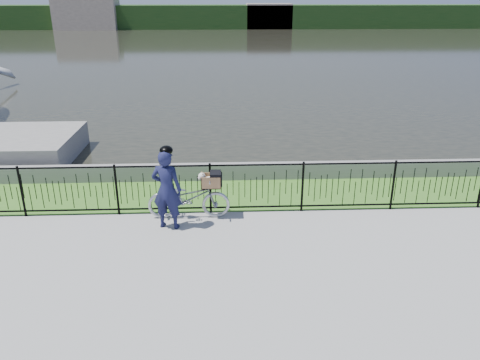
{
  "coord_description": "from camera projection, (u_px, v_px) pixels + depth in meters",
  "views": [
    {
      "loc": [
        -0.76,
        -7.7,
        4.49
      ],
      "look_at": [
        -0.39,
        1.0,
        1.0
      ],
      "focal_mm": 35.0,
      "sensor_mm": 36.0,
      "label": 1
    }
  ],
  "objects": [
    {
      "name": "far_building_left",
      "position": [
        87.0,
        14.0,
        61.16
      ],
      "size": [
        8.0,
        4.0,
        4.0
      ],
      "primitive_type": "cube",
      "color": "gray",
      "rests_on": "ground"
    },
    {
      "name": "fence",
      "position": [
        257.0,
        188.0,
        10.11
      ],
      "size": [
        14.0,
        0.06,
        1.15
      ],
      "primitive_type": null,
      "color": "black",
      "rests_on": "ground"
    },
    {
      "name": "far_building_right",
      "position": [
        269.0,
        16.0,
        62.74
      ],
      "size": [
        6.0,
        3.0,
        3.2
      ],
      "primitive_type": "cube",
      "color": "gray",
      "rests_on": "ground"
    },
    {
      "name": "cyclist",
      "position": [
        167.0,
        188.0,
        9.34
      ],
      "size": [
        0.68,
        0.53,
        1.74
      ],
      "color": "#16183E",
      "rests_on": "ground"
    },
    {
      "name": "far_treeline",
      "position": [
        224.0,
        17.0,
        63.92
      ],
      "size": [
        120.0,
        6.0,
        3.0
      ],
      "primitive_type": "cube",
      "color": "#224219",
      "rests_on": "ground"
    },
    {
      "name": "grass_strip",
      "position": [
        253.0,
        193.0,
        11.25
      ],
      "size": [
        60.0,
        2.0,
        0.01
      ],
      "primitive_type": "cube",
      "color": "#3F7424",
      "rests_on": "ground"
    },
    {
      "name": "quay_wall",
      "position": [
        250.0,
        171.0,
        12.1
      ],
      "size": [
        60.0,
        0.3,
        0.4
      ],
      "primitive_type": "cube",
      "color": "gray",
      "rests_on": "ground"
    },
    {
      "name": "ground",
      "position": [
        263.0,
        248.0,
        8.84
      ],
      "size": [
        120.0,
        120.0,
        0.0
      ],
      "primitive_type": "plane",
      "color": "gray",
      "rests_on": "ground"
    },
    {
      "name": "bicycle_rig",
      "position": [
        189.0,
        197.0,
        9.89
      ],
      "size": [
        1.74,
        0.61,
        1.05
      ],
      "color": "#A5A9B1",
      "rests_on": "ground"
    },
    {
      "name": "water",
      "position": [
        228.0,
        50.0,
        39.44
      ],
      "size": [
        120.0,
        120.0,
        0.0
      ],
      "primitive_type": "plane",
      "color": "#27271E",
      "rests_on": "ground"
    }
  ]
}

